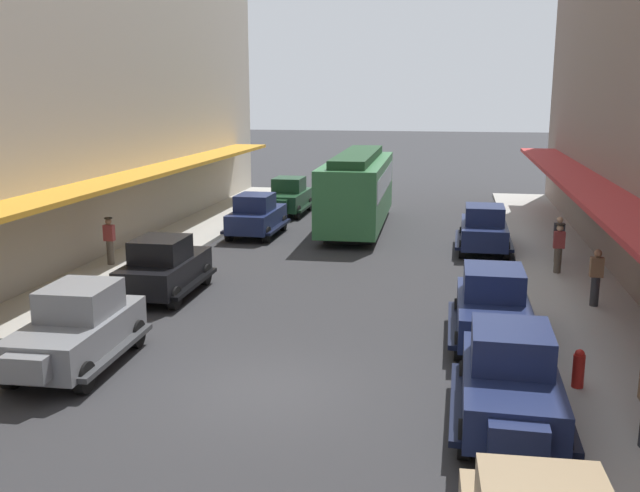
# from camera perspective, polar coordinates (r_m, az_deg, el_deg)

# --- Properties ---
(ground_plane) EXTENTS (200.00, 200.00, 0.00)m
(ground_plane) POSITION_cam_1_polar(r_m,az_deg,el_deg) (15.22, -4.29, -11.42)
(ground_plane) COLOR #2D2D30
(parked_car_0) EXTENTS (2.17, 4.27, 1.84)m
(parked_car_0) POSITION_cam_1_polar(r_m,az_deg,el_deg) (28.29, 13.00, 1.45)
(parked_car_0) COLOR #19234C
(parked_car_0) RESTS_ON ground
(parked_car_1) EXTENTS (2.16, 4.27, 1.84)m
(parked_car_1) POSITION_cam_1_polar(r_m,az_deg,el_deg) (18.11, 13.70, -4.66)
(parked_car_1) COLOR #19234C
(parked_car_1) RESTS_ON ground
(parked_car_3) EXTENTS (2.17, 4.27, 1.84)m
(parked_car_3) POSITION_cam_1_polar(r_m,az_deg,el_deg) (13.79, 15.02, -10.17)
(parked_car_3) COLOR #19234C
(parked_car_3) RESTS_ON ground
(parked_car_4) EXTENTS (2.20, 4.28, 1.84)m
(parked_car_4) POSITION_cam_1_polar(r_m,az_deg,el_deg) (22.08, -12.38, -1.53)
(parked_car_4) COLOR black
(parked_car_4) RESTS_ON ground
(parked_car_5) EXTENTS (2.28, 4.31, 1.84)m
(parked_car_5) POSITION_cam_1_polar(r_m,az_deg,el_deg) (17.00, -18.88, -6.09)
(parked_car_5) COLOR slate
(parked_car_5) RESTS_ON ground
(parked_car_6) EXTENTS (2.17, 4.27, 1.84)m
(parked_car_6) POSITION_cam_1_polar(r_m,az_deg,el_deg) (36.13, -2.58, 4.06)
(parked_car_6) COLOR #193D23
(parked_car_6) RESTS_ON ground
(parked_car_7) EXTENTS (2.17, 4.27, 1.84)m
(parked_car_7) POSITION_cam_1_polar(r_m,az_deg,el_deg) (30.70, -5.11, 2.55)
(parked_car_7) COLOR #19234C
(parked_car_7) RESTS_ON ground
(streetcar) EXTENTS (2.73, 9.66, 3.46)m
(streetcar) POSITION_cam_1_polar(r_m,az_deg,el_deg) (32.11, 3.03, 4.74)
(streetcar) COLOR #33723F
(streetcar) RESTS_ON ground
(fire_hydrant) EXTENTS (0.24, 0.24, 0.82)m
(fire_hydrant) POSITION_cam_1_polar(r_m,az_deg,el_deg) (15.70, 20.03, -9.19)
(fire_hydrant) COLOR #B21E19
(fire_hydrant) RESTS_ON sidewalk_right
(pedestrian_1) EXTENTS (0.36, 0.24, 1.64)m
(pedestrian_1) POSITION_cam_1_polar(r_m,az_deg,el_deg) (21.51, 21.25, -2.34)
(pedestrian_1) COLOR #2D2D33
(pedestrian_1) RESTS_ON sidewalk_right
(pedestrian_3) EXTENTS (0.36, 0.28, 1.67)m
(pedestrian_3) POSITION_cam_1_polar(r_m,az_deg,el_deg) (25.01, 18.59, -0.12)
(pedestrian_3) COLOR #4C4238
(pedestrian_3) RESTS_ON sidewalk_right
(pedestrian_4) EXTENTS (0.36, 0.24, 1.64)m
(pedestrian_4) POSITION_cam_1_polar(r_m,az_deg,el_deg) (26.57, 18.59, 0.53)
(pedestrian_4) COLOR #4C4238
(pedestrian_4) RESTS_ON sidewalk_right
(pedestrian_5) EXTENTS (0.36, 0.28, 1.67)m
(pedestrian_5) POSITION_cam_1_polar(r_m,az_deg,el_deg) (25.94, -16.52, 0.44)
(pedestrian_5) COLOR #4C4238
(pedestrian_5) RESTS_ON sidewalk_left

